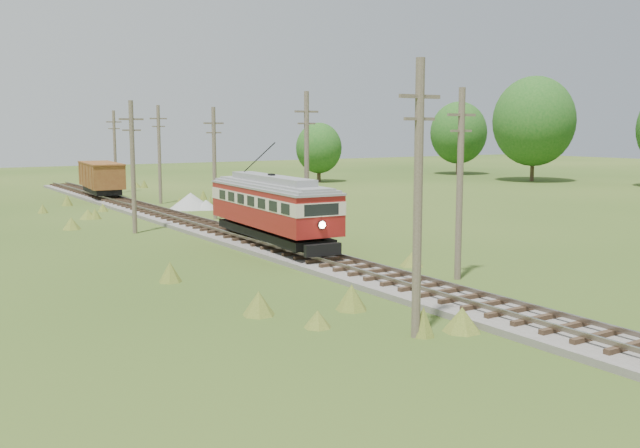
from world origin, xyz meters
TOP-DOWN VIEW (x-y plane):
  - railbed_main at (0.00, 34.00)m, footprint 3.60×96.00m
  - streetcar at (-0.00, 29.53)m, footprint 3.67×12.15m
  - gondola at (0.00, 63.97)m, footprint 3.79×9.28m
  - gravel_pile at (4.26, 51.42)m, footprint 3.79×4.02m
  - utility_pole_r_2 at (3.30, 18.00)m, footprint 1.60×0.30m
  - utility_pole_r_3 at (3.20, 31.00)m, footprint 1.60×0.30m
  - utility_pole_r_4 at (3.00, 44.00)m, footprint 1.60×0.30m
  - utility_pole_r_5 at (3.40, 57.00)m, footprint 1.60×0.30m
  - utility_pole_r_6 at (3.20, 70.00)m, footprint 1.60×0.30m
  - utility_pole_l_a at (-4.20, 12.00)m, footprint 1.60×0.30m
  - utility_pole_l_b at (-4.50, 40.00)m, footprint 1.60×0.30m
  - tree_right_4 at (54.00, 58.00)m, footprint 10.50×10.50m
  - tree_right_5 at (56.00, 74.00)m, footprint 8.40×8.40m
  - tree_mid_b at (30.00, 72.00)m, footprint 5.88×5.88m

SIDE VIEW (x-z plane):
  - railbed_main at x=0.00m, z-range -0.09..0.48m
  - gravel_pile at x=4.26m, z-range -0.04..1.33m
  - gondola at x=0.00m, z-range 0.68..3.69m
  - streetcar at x=0.00m, z-range -0.18..5.33m
  - utility_pole_r_4 at x=3.00m, z-range 0.12..8.52m
  - tree_mid_b at x=30.00m, z-range 0.54..8.12m
  - utility_pole_r_2 at x=3.30m, z-range 0.12..8.72m
  - utility_pole_l_b at x=-4.50m, z-range 0.12..8.72m
  - utility_pole_r_6 at x=3.20m, z-range 0.12..8.82m
  - utility_pole_r_5 at x=3.40m, z-range 0.13..9.03m
  - utility_pole_r_3 at x=3.20m, z-range 0.13..9.13m
  - utility_pole_l_a at x=-4.20m, z-range 0.13..9.13m
  - tree_right_5 at x=56.00m, z-range 0.78..11.60m
  - tree_right_4 at x=54.00m, z-range 0.98..14.51m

